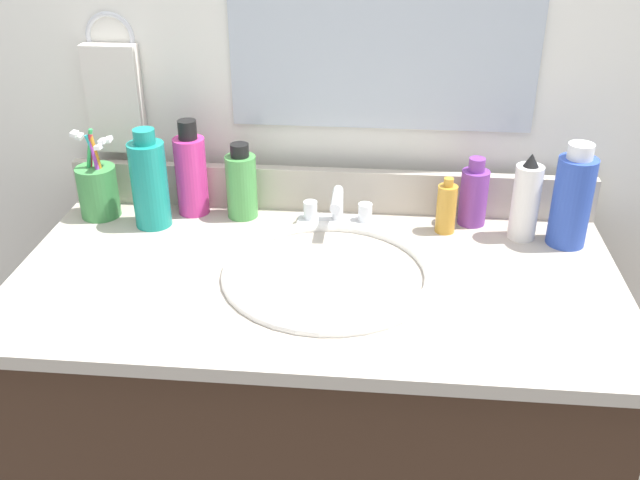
# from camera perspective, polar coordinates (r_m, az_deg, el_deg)

# --- Properties ---
(vanity_cabinet) EXTENTS (1.04, 0.52, 0.79)m
(vanity_cabinet) POSITION_cam_1_polar(r_m,az_deg,el_deg) (1.55, -0.27, -16.20)
(vanity_cabinet) COLOR #382316
(vanity_cabinet) RESTS_ON ground_plane
(countertop) EXTENTS (1.08, 0.56, 0.02)m
(countertop) POSITION_cam_1_polar(r_m,az_deg,el_deg) (1.30, -0.31, -3.18)
(countertop) COLOR #B2A899
(countertop) RESTS_ON vanity_cabinet
(backsplash) EXTENTS (1.08, 0.02, 0.09)m
(backsplash) POSITION_cam_1_polar(r_m,az_deg,el_deg) (1.51, 0.69, 3.97)
(backsplash) COLOR #B2A899
(backsplash) RESTS_ON countertop
(back_wall) EXTENTS (2.18, 0.04, 1.30)m
(back_wall) POSITION_cam_1_polar(r_m,az_deg,el_deg) (1.67, 0.83, -1.89)
(back_wall) COLOR white
(back_wall) RESTS_ON ground_plane
(towel_ring) EXTENTS (0.10, 0.01, 0.10)m
(towel_ring) POSITION_cam_1_polar(r_m,az_deg,el_deg) (1.56, -16.12, 15.03)
(towel_ring) COLOR silver
(hand_towel) EXTENTS (0.11, 0.04, 0.22)m
(hand_towel) POSITION_cam_1_polar(r_m,az_deg,el_deg) (1.57, -15.76, 10.62)
(hand_towel) COLOR silver
(sink_basin) EXTENTS (0.38, 0.38, 0.11)m
(sink_basin) POSITION_cam_1_polar(r_m,az_deg,el_deg) (1.31, 0.73, -3.87)
(sink_basin) COLOR white
(sink_basin) RESTS_ON countertop
(faucet) EXTENTS (0.16, 0.10, 0.08)m
(faucet) POSITION_cam_1_polar(r_m,az_deg,el_deg) (1.45, 1.37, 2.12)
(faucet) COLOR silver
(faucet) RESTS_ON countertop
(bottle_cream_purple) EXTENTS (0.06, 0.06, 0.14)m
(bottle_cream_purple) POSITION_cam_1_polar(r_m,az_deg,el_deg) (1.48, 11.95, 3.47)
(bottle_cream_purple) COLOR #7A3899
(bottle_cream_purple) RESTS_ON countertop
(bottle_oil_amber) EXTENTS (0.04, 0.04, 0.11)m
(bottle_oil_amber) POSITION_cam_1_polar(r_m,az_deg,el_deg) (1.44, 9.87, 2.49)
(bottle_oil_amber) COLOR gold
(bottle_oil_amber) RESTS_ON countertop
(bottle_shampoo_blue) EXTENTS (0.07, 0.07, 0.20)m
(bottle_shampoo_blue) POSITION_cam_1_polar(r_m,az_deg,el_deg) (1.44, 19.16, 3.06)
(bottle_shampoo_blue) COLOR #2D4CB2
(bottle_shampoo_blue) RESTS_ON countertop
(bottle_mouthwash_teal) EXTENTS (0.07, 0.07, 0.20)m
(bottle_mouthwash_teal) POSITION_cam_1_polar(r_m,az_deg,el_deg) (1.47, -13.22, 4.41)
(bottle_mouthwash_teal) COLOR teal
(bottle_mouthwash_teal) RESTS_ON countertop
(bottle_toner_green) EXTENTS (0.06, 0.06, 0.16)m
(bottle_toner_green) POSITION_cam_1_polar(r_m,az_deg,el_deg) (1.48, -6.18, 4.37)
(bottle_toner_green) COLOR #4C9E4C
(bottle_toner_green) RESTS_ON countertop
(bottle_soap_pink) EXTENTS (0.06, 0.06, 0.20)m
(bottle_soap_pink) POSITION_cam_1_polar(r_m,az_deg,el_deg) (1.51, -10.07, 5.20)
(bottle_soap_pink) COLOR #D8338C
(bottle_soap_pink) RESTS_ON countertop
(bottle_lotion_white) EXTENTS (0.05, 0.05, 0.17)m
(bottle_lotion_white) POSITION_cam_1_polar(r_m,az_deg,el_deg) (1.44, 15.82, 3.00)
(bottle_lotion_white) COLOR white
(bottle_lotion_white) RESTS_ON countertop
(cup_green) EXTENTS (0.08, 0.08, 0.19)m
(cup_green) POSITION_cam_1_polar(r_m,az_deg,el_deg) (1.55, -17.00, 3.79)
(cup_green) COLOR #3F8C47
(cup_green) RESTS_ON countertop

